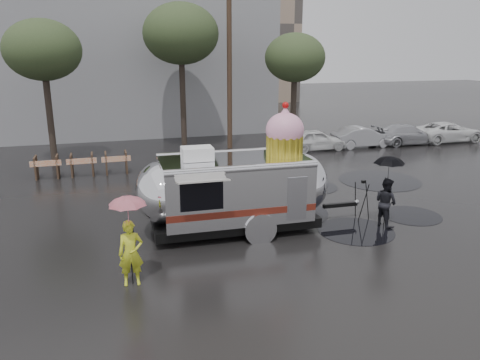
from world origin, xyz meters
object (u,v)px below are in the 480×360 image
object	(u,v)px
person_right	(386,202)
tripod	(362,197)
person_left	(131,253)
airstream_trailer	(237,187)

from	to	relation	value
person_right	tripod	world-z (taller)	person_right
person_left	tripod	xyz separation A→B (m)	(7.79, 2.48, -0.04)
person_left	tripod	distance (m)	8.18
airstream_trailer	tripod	distance (m)	4.39
airstream_trailer	tripod	bearing A→B (deg)	-1.76
person_left	tripod	world-z (taller)	person_left
airstream_trailer	person_left	size ratio (longest dim) A/B	4.63
person_right	airstream_trailer	bearing A→B (deg)	63.83
person_left	airstream_trailer	bearing A→B (deg)	39.77
person_right	tripod	distance (m)	0.87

